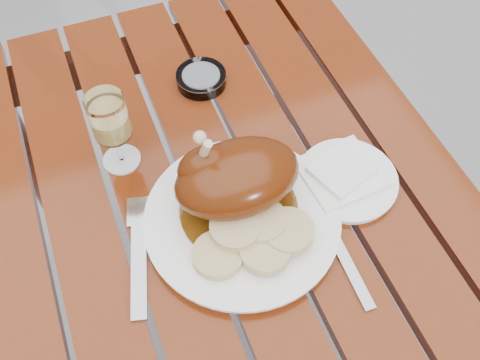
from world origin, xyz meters
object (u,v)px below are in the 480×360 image
(table, at_px, (241,317))
(side_plate, at_px, (347,180))
(wine_glass, at_px, (113,132))
(ashtray, at_px, (201,79))
(dinner_plate, at_px, (242,220))

(table, height_order, side_plate, side_plate)
(wine_glass, distance_m, ashtray, 0.24)
(dinner_plate, distance_m, ashtray, 0.32)
(ashtray, bearing_deg, dinner_plate, -97.50)
(wine_glass, bearing_deg, side_plate, -28.48)
(table, relative_size, wine_glass, 7.80)
(dinner_plate, relative_size, ashtray, 3.26)
(dinner_plate, xyz_separation_m, side_plate, (0.19, 0.01, -0.00))
(table, height_order, ashtray, ashtray)
(side_plate, relative_size, ashtray, 1.77)
(dinner_plate, height_order, side_plate, dinner_plate)
(table, bearing_deg, dinner_plate, 65.29)
(table, height_order, dinner_plate, dinner_plate)
(side_plate, bearing_deg, table, -172.22)
(table, xyz_separation_m, side_plate, (0.20, 0.03, 0.38))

